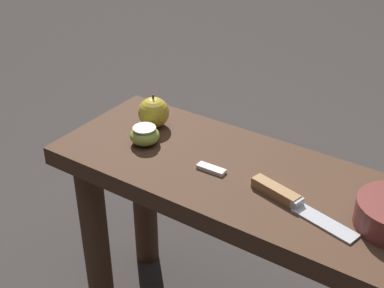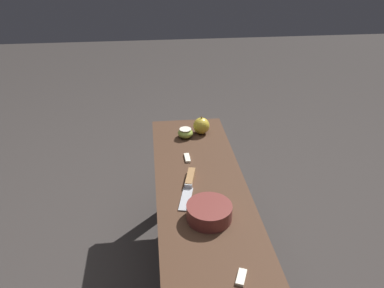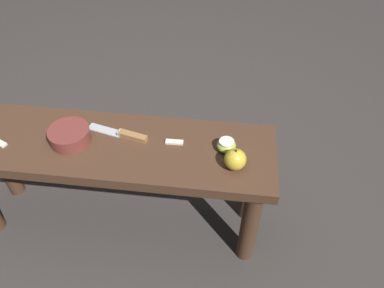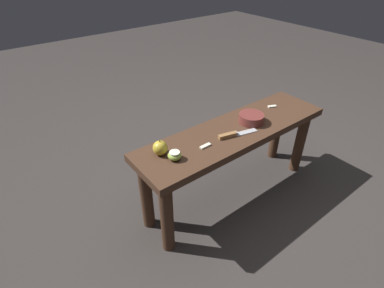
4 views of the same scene
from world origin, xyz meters
name	(u,v)px [view 4 (image 4 of 4)]	position (x,y,z in m)	size (l,w,h in m)	color
ground_plane	(229,193)	(0.00, 0.00, 0.00)	(8.00, 8.00, 0.00)	#383330
wooden_bench	(234,144)	(0.00, 0.00, 0.37)	(1.14, 0.31, 0.46)	#472D1E
knife	(233,135)	(-0.06, -0.04, 0.47)	(0.22, 0.08, 0.02)	#B7BABF
apple_whole	(160,148)	(-0.43, 0.05, 0.50)	(0.07, 0.07, 0.08)	gold
apple_cut	(175,155)	(-0.40, -0.02, 0.48)	(0.06, 0.06, 0.04)	#9EB747
apple_slice_near_knife	(205,146)	(-0.23, -0.03, 0.46)	(0.06, 0.02, 0.01)	white
apple_slice_center	(272,106)	(0.35, 0.04, 0.46)	(0.05, 0.04, 0.01)	white
bowl	(251,118)	(0.12, 0.00, 0.48)	(0.14, 0.14, 0.05)	brown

